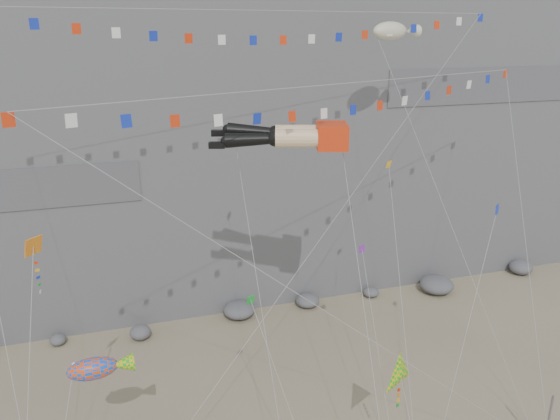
% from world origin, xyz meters
% --- Properties ---
extents(cliff, '(80.00, 28.00, 50.00)m').
position_xyz_m(cliff, '(0.00, 32.00, 25.00)').
color(cliff, slate).
rests_on(cliff, ground).
extents(talus_boulders, '(60.00, 3.00, 1.20)m').
position_xyz_m(talus_boulders, '(0.00, 17.00, 0.60)').
color(talus_boulders, '#5C5C61').
rests_on(talus_boulders, ground).
extents(legs_kite, '(7.68, 16.18, 21.71)m').
position_xyz_m(legs_kite, '(0.75, 5.63, 17.10)').
color(legs_kite, red).
rests_on(legs_kite, ground).
extents(flag_banner_upper, '(33.13, 17.34, 30.96)m').
position_xyz_m(flag_banner_upper, '(0.79, 10.65, 23.62)').
color(flag_banner_upper, red).
rests_on(flag_banner_upper, ground).
extents(flag_banner_lower, '(30.76, 14.34, 23.66)m').
position_xyz_m(flag_banner_lower, '(3.20, 5.22, 19.82)').
color(flag_banner_lower, red).
rests_on(flag_banner_lower, ground).
extents(harlequin_kite, '(2.68, 7.18, 15.14)m').
position_xyz_m(harlequin_kite, '(-12.38, 1.77, 13.71)').
color(harlequin_kite, red).
rests_on(harlequin_kite, ground).
extents(fish_windsock, '(4.78, 7.73, 10.36)m').
position_xyz_m(fish_windsock, '(-10.65, 1.96, 7.10)').
color(fish_windsock, '#E4430B').
rests_on(fish_windsock, ground).
extents(delta_kite, '(2.79, 8.27, 9.61)m').
position_xyz_m(delta_kite, '(4.13, -1.51, 6.00)').
color(delta_kite, '#E1B80B').
rests_on(delta_kite, ground).
extents(blimp_windsock, '(5.88, 14.90, 26.44)m').
position_xyz_m(blimp_windsock, '(9.98, 12.62, 22.42)').
color(blimp_windsock, beige).
rests_on(blimp_windsock, ground).
extents(small_kite_a, '(1.51, 16.13, 22.97)m').
position_xyz_m(small_kite_a, '(-1.80, 8.90, 16.57)').
color(small_kite_a, orange).
rests_on(small_kite_a, ground).
extents(small_kite_b, '(3.64, 12.89, 15.80)m').
position_xyz_m(small_kite_b, '(5.64, 6.39, 9.24)').
color(small_kite_b, purple).
rests_on(small_kite_b, ground).
extents(small_kite_c, '(2.62, 8.92, 12.75)m').
position_xyz_m(small_kite_c, '(-2.67, 1.99, 9.28)').
color(small_kite_c, '#16922B').
rests_on(small_kite_c, ground).
extents(small_kite_d, '(5.07, 14.36, 20.59)m').
position_xyz_m(small_kite_d, '(7.40, 6.83, 14.20)').
color(small_kite_d, '#FFAE15').
rests_on(small_kite_d, ground).
extents(small_kite_e, '(8.34, 7.21, 16.52)m').
position_xyz_m(small_kite_e, '(11.14, 1.42, 12.97)').
color(small_kite_e, '#132AAD').
rests_on(small_kite_e, ground).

